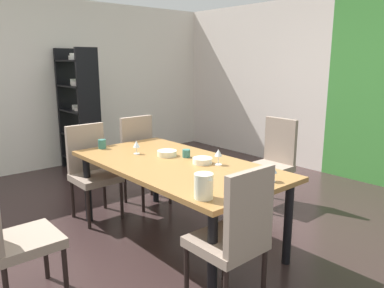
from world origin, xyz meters
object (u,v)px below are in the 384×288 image
(dining_table, at_px, (176,170))
(chair_head_far, at_px, (274,158))
(chair_head_near, at_px, (12,236))
(chair_left_near, at_px, (92,167))
(pitcher_near_shelf, at_px, (204,186))
(wine_glass_front, at_px, (272,169))
(serving_bowl_near_window, at_px, (167,153))
(serving_bowl_south, at_px, (202,161))
(cup_east, at_px, (186,153))
(cup_rear, at_px, (102,144))
(wine_glass_west, at_px, (218,153))
(chair_left_far, at_px, (143,157))
(display_shelf, at_px, (78,110))
(wine_glass_center, at_px, (136,144))
(chair_right_near, at_px, (235,233))

(dining_table, bearing_deg, chair_head_far, 89.29)
(chair_head_near, relative_size, chair_left_near, 0.90)
(pitcher_near_shelf, bearing_deg, chair_left_near, 177.19)
(wine_glass_front, bearing_deg, serving_bowl_near_window, -173.42)
(serving_bowl_south, height_order, cup_east, cup_east)
(serving_bowl_near_window, bearing_deg, cup_rear, -154.78)
(chair_left_near, distance_m, cup_east, 1.11)
(wine_glass_west, distance_m, cup_east, 0.40)
(chair_left_far, bearing_deg, serving_bowl_near_window, 73.32)
(chair_left_far, relative_size, serving_bowl_near_window, 5.38)
(dining_table, height_order, chair_head_near, chair_head_near)
(chair_head_near, xyz_separation_m, chair_left_far, (-1.07, 1.75, 0.04))
(serving_bowl_south, relative_size, serving_bowl_near_window, 0.94)
(wine_glass_west, bearing_deg, display_shelf, 178.04)
(chair_left_near, height_order, serving_bowl_south, chair_left_near)
(dining_table, bearing_deg, pitcher_near_shelf, -26.75)
(wine_glass_center, relative_size, cup_east, 1.80)
(serving_bowl_near_window, xyz_separation_m, pitcher_near_shelf, (1.07, -0.50, 0.06))
(dining_table, bearing_deg, wine_glass_west, 38.40)
(chair_left_far, relative_size, display_shelf, 0.55)
(chair_right_near, relative_size, serving_bowl_near_window, 5.34)
(wine_glass_west, distance_m, cup_rear, 1.33)
(cup_rear, bearing_deg, chair_head_far, 60.36)
(chair_head_near, bearing_deg, display_shelf, 147.72)
(cup_rear, bearing_deg, chair_left_near, -138.76)
(chair_left_near, distance_m, chair_head_far, 2.05)
(dining_table, xyz_separation_m, chair_head_near, (0.03, -1.43, -0.17))
(cup_rear, bearing_deg, wine_glass_west, 21.14)
(wine_glass_center, xyz_separation_m, serving_bowl_south, (0.69, 0.25, -0.07))
(display_shelf, height_order, cup_east, display_shelf)
(cup_rear, bearing_deg, wine_glass_front, 13.99)
(chair_left_far, bearing_deg, wine_glass_center, 51.99)
(wine_glass_front, bearing_deg, dining_table, -166.31)
(dining_table, relative_size, cup_east, 27.35)
(wine_glass_front, xyz_separation_m, pitcher_near_shelf, (-0.08, -0.64, -0.01))
(dining_table, bearing_deg, wine_glass_center, -169.96)
(chair_head_far, relative_size, serving_bowl_near_window, 5.33)
(chair_head_far, bearing_deg, chair_right_near, 120.01)
(display_shelf, relative_size, wine_glass_front, 13.93)
(dining_table, relative_size, display_shelf, 1.12)
(display_shelf, relative_size, serving_bowl_near_window, 9.73)
(chair_right_near, bearing_deg, wine_glass_front, 13.73)
(chair_left_far, bearing_deg, cup_east, 82.38)
(wine_glass_west, bearing_deg, wine_glass_center, -157.79)
(serving_bowl_south, bearing_deg, chair_left_near, -158.03)
(wine_glass_front, relative_size, serving_bowl_south, 0.75)
(serving_bowl_south, xyz_separation_m, pitcher_near_shelf, (0.65, -0.58, 0.06))
(chair_left_far, relative_size, chair_head_far, 1.01)
(chair_head_far, relative_size, cup_rear, 10.54)
(wine_glass_front, distance_m, cup_rear, 1.90)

